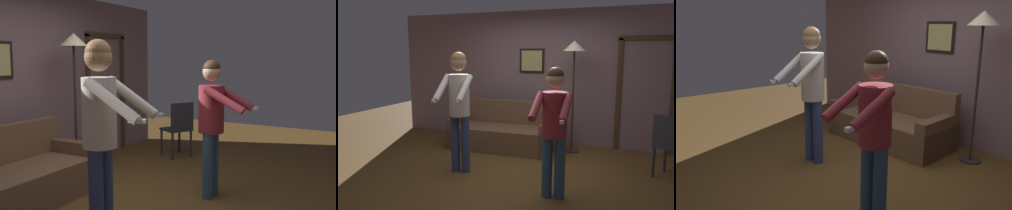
# 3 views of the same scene
# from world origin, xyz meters

# --- Properties ---
(ground_plane) EXTENTS (12.00, 12.00, 0.00)m
(ground_plane) POSITION_xyz_m (0.00, 0.00, 0.00)
(ground_plane) COLOR brown
(back_wall_assembly) EXTENTS (6.40, 0.10, 2.60)m
(back_wall_assembly) POSITION_xyz_m (0.03, 1.98, 1.30)
(back_wall_assembly) COLOR gray
(back_wall_assembly) RESTS_ON ground_plane
(couch) EXTENTS (1.93, 0.93, 0.87)m
(couch) POSITION_xyz_m (-0.54, 1.24, 0.28)
(couch) COLOR brown
(couch) RESTS_ON ground_plane
(torchiere_lamp) EXTENTS (0.40, 0.40, 1.99)m
(torchiere_lamp) POSITION_xyz_m (0.69, 1.50, 1.72)
(torchiere_lamp) COLOR #332D28
(torchiere_lamp) RESTS_ON ground_plane
(person_standing_left) EXTENTS (0.50, 0.70, 1.80)m
(person_standing_left) POSITION_xyz_m (-0.68, -0.16, 1.10)
(person_standing_left) COLOR navy
(person_standing_left) RESTS_ON ground_plane
(person_standing_right) EXTENTS (0.45, 0.65, 1.63)m
(person_standing_right) POSITION_xyz_m (0.85, -0.53, 0.97)
(person_standing_right) COLOR #2F506E
(person_standing_right) RESTS_ON ground_plane
(dining_chair_distant) EXTENTS (0.57, 0.57, 0.93)m
(dining_chair_distant) POSITION_xyz_m (2.23, 0.69, 0.53)
(dining_chair_distant) COLOR #2D2D33
(dining_chair_distant) RESTS_ON ground_plane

